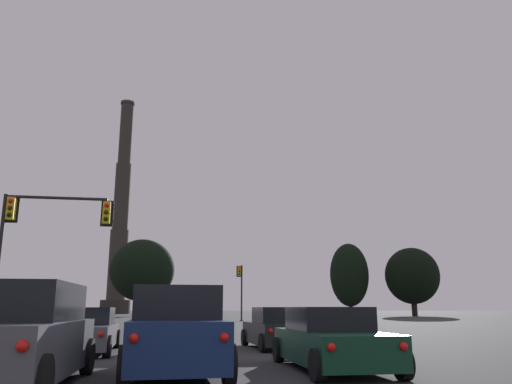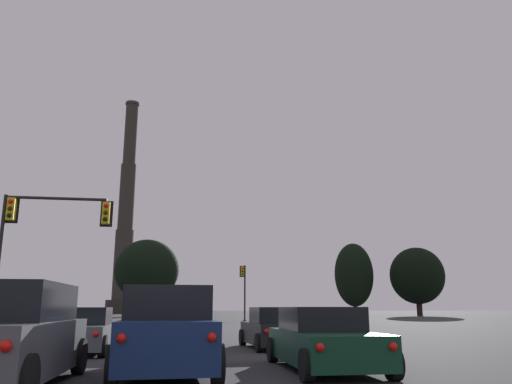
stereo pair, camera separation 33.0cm
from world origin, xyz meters
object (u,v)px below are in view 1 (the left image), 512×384
at_px(sedan_left_lane_front, 85,331).
at_px(traffic_light_far_right, 241,284).
at_px(traffic_light_overhead_left, 38,228).
at_px(smokestack, 120,226).
at_px(suv_left_lane_second, 17,337).
at_px(hatchback_right_lane_front, 277,329).
at_px(suv_center_lane_second, 175,331).
at_px(sedan_center_lane_front, 188,330).
at_px(sedan_right_lane_second, 331,340).

xyz_separation_m(sedan_left_lane_front, traffic_light_far_right, (10.11, 39.31, 3.37)).
relative_size(traffic_light_overhead_left, smokestack, 0.11).
xyz_separation_m(suv_left_lane_second, smokestack, (-12.07, 123.10, 21.47)).
bearing_deg(smokestack, hatchback_right_lane_front, -80.85).
bearing_deg(suv_center_lane_second, sedan_center_lane_front, 84.10).
distance_m(sedan_right_lane_second, smokestack, 124.53).
relative_size(suv_center_lane_second, sedan_left_lane_front, 1.04).
height_order(sedan_right_lane_second, traffic_light_overhead_left, traffic_light_overhead_left).
xyz_separation_m(sedan_right_lane_second, traffic_light_overhead_left, (-9.96, 12.09, 4.29)).
bearing_deg(sedan_right_lane_second, sedan_left_lane_front, 139.20).
height_order(hatchback_right_lane_front, suv_center_lane_second, suv_center_lane_second).
height_order(hatchback_right_lane_front, smokestack, smokestack).
relative_size(traffic_light_overhead_left, traffic_light_far_right, 1.06).
distance_m(sedan_right_lane_second, traffic_light_overhead_left, 16.24).
bearing_deg(traffic_light_far_right, sedan_center_lane_front, -99.95).
distance_m(sedan_left_lane_front, smokestack, 118.22).
bearing_deg(traffic_light_overhead_left, smokestack, 94.48).
distance_m(hatchback_right_lane_front, sedan_center_lane_front, 3.14).
xyz_separation_m(suv_center_lane_second, smokestack, (-14.89, 121.43, 21.47)).
xyz_separation_m(sedan_right_lane_second, sedan_left_lane_front, (-6.50, 5.63, 0.00)).
bearing_deg(traffic_light_far_right, sedan_left_lane_front, -104.42).
xyz_separation_m(traffic_light_overhead_left, smokestack, (-8.56, 109.13, 17.41)).
bearing_deg(hatchback_right_lane_front, smokestack, 96.47).
bearing_deg(hatchback_right_lane_front, sedan_center_lane_front, 177.56).
distance_m(suv_center_lane_second, sedan_right_lane_second, 3.64).
height_order(suv_left_lane_second, smokestack, smokestack).
relative_size(suv_left_lane_second, traffic_light_far_right, 0.80).
bearing_deg(smokestack, sedan_left_lane_front, -84.06).
distance_m(hatchback_right_lane_front, suv_center_lane_second, 7.53).
distance_m(suv_center_lane_second, traffic_light_far_right, 45.84).
bearing_deg(sedan_right_lane_second, sedan_center_lane_front, 116.42).
distance_m(hatchback_right_lane_front, traffic_light_overhead_left, 12.24).
height_order(hatchback_right_lane_front, sedan_center_lane_front, hatchback_right_lane_front).
bearing_deg(sedan_center_lane_front, suv_left_lane_second, -111.55).
relative_size(suv_center_lane_second, sedan_center_lane_front, 1.05).
xyz_separation_m(hatchback_right_lane_front, suv_center_lane_second, (-3.62, -6.60, 0.23)).
distance_m(sedan_right_lane_second, sedan_left_lane_front, 8.60).
xyz_separation_m(suv_left_lane_second, traffic_light_far_right, (10.06, 46.82, 3.14)).
bearing_deg(sedan_center_lane_front, suv_center_lane_second, -93.92).
bearing_deg(hatchback_right_lane_front, suv_left_lane_second, -130.57).
relative_size(suv_left_lane_second, traffic_light_overhead_left, 0.75).
height_order(traffic_light_overhead_left, smokestack, smokestack).
bearing_deg(suv_left_lane_second, hatchback_right_lane_front, 52.45).
bearing_deg(sedan_center_lane_front, traffic_light_overhead_left, 140.19).
bearing_deg(sedan_left_lane_front, smokestack, 93.79).
bearing_deg(sedan_left_lane_front, suv_left_lane_second, -91.76).
bearing_deg(sedan_center_lane_front, traffic_light_far_right, 80.25).
bearing_deg(sedan_left_lane_front, hatchback_right_lane_front, 4.53).
relative_size(hatchback_right_lane_front, sedan_left_lane_front, 0.88).
distance_m(traffic_light_overhead_left, smokestack, 110.84).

